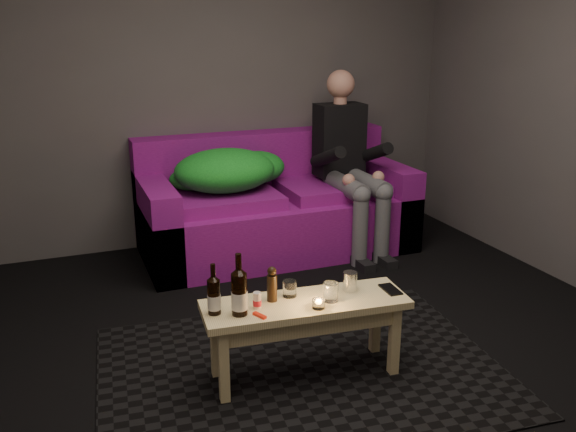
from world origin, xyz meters
name	(u,v)px	position (x,y,z in m)	size (l,w,h in m)	color
floor	(339,364)	(0.00, 0.00, 0.00)	(4.50, 4.50, 0.00)	black
room	(308,49)	(0.00, 0.47, 1.64)	(4.50, 4.50, 4.50)	silver
rug	(301,369)	(-0.21, 0.02, 0.00)	(2.10, 1.53, 0.01)	black
sofa	(275,209)	(0.30, 1.82, 0.33)	(2.13, 0.96, 0.92)	#781077
green_blanket	(229,170)	(-0.07, 1.81, 0.69)	(0.94, 0.64, 0.32)	#167C21
person	(348,159)	(0.87, 1.65, 0.74)	(0.38, 0.89, 1.42)	black
coffee_table	(305,315)	(-0.21, -0.03, 0.35)	(1.08, 0.43, 0.43)	#CBBB77
beer_bottle_a	(214,296)	(-0.68, 0.00, 0.52)	(0.06, 0.06, 0.26)	black
beer_bottle_b	(239,292)	(-0.57, -0.05, 0.55)	(0.08, 0.08, 0.31)	black
salt_shaker	(257,300)	(-0.47, -0.02, 0.47)	(0.04, 0.04, 0.08)	silver
pepper_mill	(272,288)	(-0.37, 0.03, 0.50)	(0.05, 0.05, 0.14)	black
tumbler_back	(290,288)	(-0.27, 0.05, 0.47)	(0.07, 0.07, 0.08)	white
tealight	(319,304)	(-0.19, -0.13, 0.45)	(0.06, 0.06, 0.05)	white
tumbler_front	(331,292)	(-0.09, -0.08, 0.48)	(0.08, 0.08, 0.10)	white
steel_cup	(350,281)	(0.05, 0.00, 0.48)	(0.07, 0.07, 0.10)	silver
smartphone	(390,289)	(0.25, -0.08, 0.43)	(0.07, 0.15, 0.01)	black
red_lighter	(260,315)	(-0.49, -0.11, 0.44)	(0.02, 0.08, 0.01)	red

